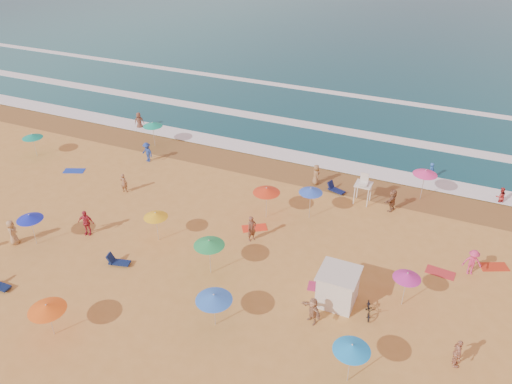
% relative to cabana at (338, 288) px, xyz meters
% --- Properties ---
extents(ground, '(220.00, 220.00, 0.00)m').
position_rel_cabana_xyz_m(ground, '(-5.11, 0.89, -1.00)').
color(ground, gold).
rests_on(ground, ground).
extents(ocean, '(220.00, 140.00, 0.18)m').
position_rel_cabana_xyz_m(ocean, '(-5.11, 84.89, -1.00)').
color(ocean, '#0C4756').
rests_on(ocean, ground).
extents(wet_sand, '(220.00, 220.00, 0.00)m').
position_rel_cabana_xyz_m(wet_sand, '(-5.11, 13.39, -0.99)').
color(wet_sand, olive).
rests_on(wet_sand, ground).
extents(surf_foam, '(200.00, 18.70, 0.05)m').
position_rel_cabana_xyz_m(surf_foam, '(-5.11, 22.21, -0.90)').
color(surf_foam, white).
rests_on(surf_foam, ground).
extents(cabana, '(2.00, 2.00, 2.00)m').
position_rel_cabana_xyz_m(cabana, '(0.00, 0.00, 0.00)').
color(cabana, silver).
rests_on(cabana, ground).
extents(cabana_roof, '(2.20, 2.20, 0.12)m').
position_rel_cabana_xyz_m(cabana_roof, '(0.00, 0.00, 1.06)').
color(cabana_roof, silver).
rests_on(cabana_roof, cabana).
extents(bicycle, '(0.88, 1.63, 0.81)m').
position_rel_cabana_xyz_m(bicycle, '(1.90, -0.30, -0.59)').
color(bicycle, black).
rests_on(bicycle, ground).
extents(lifeguard_stand, '(1.20, 1.20, 2.10)m').
position_rel_cabana_xyz_m(lifeguard_stand, '(-1.19, 11.01, 0.05)').
color(lifeguard_stand, white).
rests_on(lifeguard_stand, ground).
extents(beach_umbrellas, '(59.47, 27.97, 0.76)m').
position_rel_cabana_xyz_m(beach_umbrellas, '(-4.43, 1.25, 1.13)').
color(beach_umbrellas, '#FF6115').
rests_on(beach_umbrellas, ground).
extents(loungers, '(58.56, 20.35, 0.34)m').
position_rel_cabana_xyz_m(loungers, '(0.91, -0.96, -0.83)').
color(loungers, '#0D1745').
rests_on(loungers, ground).
extents(towels, '(37.55, 24.26, 0.03)m').
position_rel_cabana_xyz_m(towels, '(-2.24, -1.44, -0.98)').
color(towels, '#D81B56').
rests_on(towels, ground).
extents(beachgoers, '(42.50, 24.66, 2.11)m').
position_rel_cabana_xyz_m(beachgoers, '(-5.04, 5.98, -0.19)').
color(beachgoers, red).
rests_on(beachgoers, ground).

